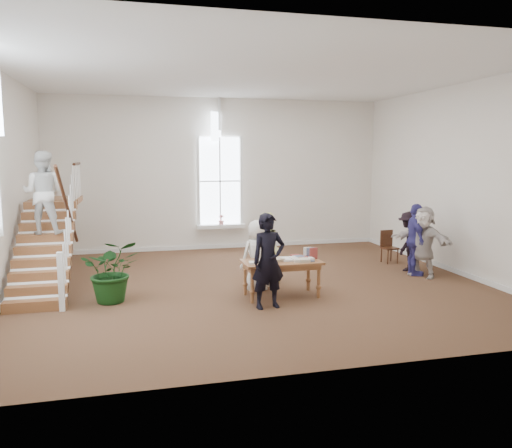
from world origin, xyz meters
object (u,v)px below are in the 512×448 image
object	(u,v)px
police_officer	(268,261)
side_chair	(388,245)
woman_cluster_c	(423,242)
person_yellow	(265,248)
library_table	(283,265)
woman_cluster_b	(408,241)
elderly_woman	(257,255)
woman_cluster_a	(415,240)
floor_plant	(112,271)

from	to	relation	value
police_officer	side_chair	world-z (taller)	police_officer
side_chair	woman_cluster_c	bearing A→B (deg)	-95.49
person_yellow	woman_cluster_c	distance (m)	3.75
library_table	woman_cluster_b	world-z (taller)	woman_cluster_b
side_chair	library_table	bearing A→B (deg)	-152.21
elderly_woman	person_yellow	bearing A→B (deg)	-134.68
person_yellow	police_officer	bearing A→B (deg)	46.37
woman_cluster_b	woman_cluster_c	size ratio (longest dim) A/B	0.88
library_table	woman_cluster_a	xyz separation A→B (m)	(3.56, 1.00, 0.20)
floor_plant	woman_cluster_a	bearing A→B (deg)	4.69
police_officer	woman_cluster_c	bearing A→B (deg)	10.45
woman_cluster_a	elderly_woman	bearing A→B (deg)	109.72
woman_cluster_a	woman_cluster_c	xyz separation A→B (m)	(0.09, -0.20, -0.02)
woman_cluster_a	woman_cluster_c	bearing A→B (deg)	-141.43
woman_cluster_b	elderly_woman	bearing A→B (deg)	-31.99
library_table	side_chair	xyz separation A→B (m)	(3.65, 2.42, -0.19)
police_officer	person_yellow	distance (m)	1.80
police_officer	woman_cluster_a	bearing A→B (deg)	13.33
floor_plant	side_chair	world-z (taller)	floor_plant
library_table	woman_cluster_a	size ratio (longest dim) A/B	0.93
police_officer	library_table	bearing A→B (deg)	44.87
library_table	elderly_woman	size ratio (longest dim) A/B	1.06
police_officer	woman_cluster_a	size ratio (longest dim) A/B	1.05
police_officer	woman_cluster_c	distance (m)	4.38
elderly_woman	woman_cluster_c	size ratio (longest dim) A/B	0.90
woman_cluster_c	woman_cluster_b	bearing A→B (deg)	151.92
elderly_woman	woman_cluster_b	distance (m)	4.12
floor_plant	side_chair	xyz separation A→B (m)	(6.96, 1.98, -0.15)
library_table	woman_cluster_a	bearing A→B (deg)	14.81
person_yellow	woman_cluster_c	world-z (taller)	woman_cluster_c
police_officer	woman_cluster_c	size ratio (longest dim) A/B	1.07
library_table	elderly_woman	xyz separation A→B (m)	(-0.38, 0.60, 0.09)
woman_cluster_a	library_table	bearing A→B (deg)	119.57
side_chair	elderly_woman	bearing A→B (deg)	-161.43
elderly_woman	woman_cluster_a	bearing A→B (deg)	172.05
library_table	woman_cluster_a	distance (m)	3.71
elderly_woman	woman_cluster_c	world-z (taller)	woman_cluster_c
elderly_woman	woman_cluster_c	xyz separation A→B (m)	(4.03, 0.20, 0.09)
library_table	woman_cluster_c	distance (m)	3.75
woman_cluster_b	police_officer	bearing A→B (deg)	-16.96
police_officer	woman_cluster_c	xyz separation A→B (m)	(4.13, 1.45, -0.06)
person_yellow	floor_plant	world-z (taller)	person_yellow
police_officer	floor_plant	world-z (taller)	police_officer
police_officer	person_yellow	bearing A→B (deg)	68.27
elderly_woman	woman_cluster_a	xyz separation A→B (m)	(3.94, 0.40, 0.11)
person_yellow	woman_cluster_a	xyz separation A→B (m)	(3.64, -0.10, 0.06)
police_officer	person_yellow	size ratio (longest dim) A/B	1.12
elderly_woman	police_officer	bearing A→B (deg)	71.71
woman_cluster_c	person_yellow	bearing A→B (deg)	-122.70
floor_plant	woman_cluster_c	bearing A→B (deg)	2.99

